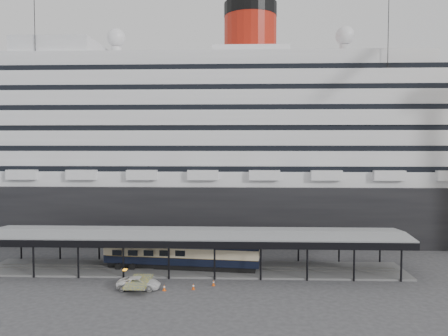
# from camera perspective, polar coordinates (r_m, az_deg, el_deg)

# --- Properties ---
(ground) EXTENTS (200.00, 200.00, 0.00)m
(ground) POSITION_cam_1_polar(r_m,az_deg,el_deg) (55.94, -4.34, -14.56)
(ground) COLOR #37373A
(ground) RESTS_ON ground
(cruise_ship) EXTENTS (130.00, 30.00, 43.90)m
(cruise_ship) POSITION_cam_1_polar(r_m,az_deg,el_deg) (85.21, -1.95, 4.00)
(cruise_ship) COLOR black
(cruise_ship) RESTS_ON ground
(platform_canopy) EXTENTS (56.00, 9.18, 5.30)m
(platform_canopy) POSITION_cam_1_polar(r_m,az_deg,el_deg) (60.08, -3.81, -10.98)
(platform_canopy) COLOR slate
(platform_canopy) RESTS_ON ground
(port_truck) EXTENTS (5.07, 2.37, 1.40)m
(port_truck) POSITION_cam_1_polar(r_m,az_deg,el_deg) (53.79, -11.05, -14.54)
(port_truck) COLOR white
(port_truck) RESTS_ON ground
(pullman_carriage) EXTENTS (21.22, 4.96, 20.67)m
(pullman_carriage) POSITION_cam_1_polar(r_m,az_deg,el_deg) (60.25, -5.57, -10.79)
(pullman_carriage) COLOR black
(pullman_carriage) RESTS_ON ground
(traffic_cone_left) EXTENTS (0.37, 0.37, 0.72)m
(traffic_cone_left) POSITION_cam_1_polar(r_m,az_deg,el_deg) (52.94, -4.03, -15.18)
(traffic_cone_left) COLOR #E04B0C
(traffic_cone_left) RESTS_ON ground
(traffic_cone_mid) EXTENTS (0.47, 0.47, 0.74)m
(traffic_cone_mid) POSITION_cam_1_polar(r_m,az_deg,el_deg) (52.88, -7.81, -15.21)
(traffic_cone_mid) COLOR #F9580D
(traffic_cone_mid) RESTS_ON ground
(traffic_cone_right) EXTENTS (0.46, 0.46, 0.71)m
(traffic_cone_right) POSITION_cam_1_polar(r_m,az_deg,el_deg) (54.13, -1.39, -14.76)
(traffic_cone_right) COLOR #E24F0C
(traffic_cone_right) RESTS_ON ground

